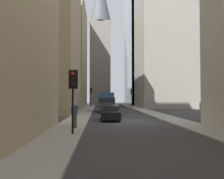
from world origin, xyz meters
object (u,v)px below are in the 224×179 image
object	(u,v)px
sedan_black	(110,113)
traffic_light_far_junction	(91,93)
traffic_light_foreground	(73,87)
pedestrian	(74,114)
delivery_truck	(106,102)
traffic_light_midblock	(132,94)
discarded_bottle	(164,118)

from	to	relation	value
sedan_black	traffic_light_far_junction	bearing A→B (deg)	6.02
traffic_light_foreground	pedestrian	world-z (taller)	traffic_light_foreground
delivery_truck	pedestrian	distance (m)	19.41
traffic_light_foreground	traffic_light_midblock	xyz separation A→B (m)	(34.71, -8.15, 0.04)
traffic_light_foreground	delivery_truck	bearing A→B (deg)	-6.52
sedan_black	traffic_light_far_junction	xyz separation A→B (m)	(26.17, 2.76, 2.34)
traffic_light_foreground	traffic_light_far_junction	world-z (taller)	traffic_light_far_junction
traffic_light_far_junction	traffic_light_foreground	bearing A→B (deg)	-179.59
sedan_black	traffic_light_foreground	world-z (taller)	traffic_light_foreground
delivery_truck	traffic_light_foreground	size ratio (longest dim) A/B	1.77
pedestrian	discarded_bottle	bearing A→B (deg)	-53.39
sedan_black	traffic_light_foreground	size ratio (longest dim) A/B	1.18
traffic_light_far_junction	pedestrian	size ratio (longest dim) A/B	2.24
traffic_light_foreground	pedestrian	size ratio (longest dim) A/B	2.09
pedestrian	traffic_light_far_junction	bearing A→B (deg)	0.12
sedan_black	traffic_light_foreground	distance (m)	9.78
sedan_black	traffic_light_far_junction	size ratio (longest dim) A/B	1.10
traffic_light_far_junction	delivery_truck	bearing A→B (deg)	-168.41
delivery_truck	pedestrian	size ratio (longest dim) A/B	3.70
sedan_black	pedestrian	distance (m)	7.06
traffic_light_far_junction	pedestrian	xyz separation A→B (m)	(-32.68, -0.07, -1.92)
delivery_truck	traffic_light_foreground	bearing A→B (deg)	173.48
traffic_light_far_junction	discarded_bottle	size ratio (longest dim) A/B	14.46
traffic_light_foreground	traffic_light_far_junction	size ratio (longest dim) A/B	0.93
traffic_light_foreground	traffic_light_far_junction	distance (m)	35.37
traffic_light_midblock	discarded_bottle	distance (m)	26.45
pedestrian	delivery_truck	bearing A→B (deg)	-7.98
sedan_black	discarded_bottle	xyz separation A→B (m)	(-0.81, -4.99, -0.42)
delivery_truck	pedestrian	world-z (taller)	delivery_truck
traffic_light_midblock	pedestrian	distance (m)	33.13
traffic_light_midblock	sedan_black	bearing A→B (deg)	167.52
discarded_bottle	traffic_light_far_junction	bearing A→B (deg)	16.03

